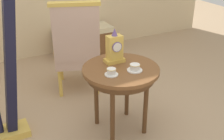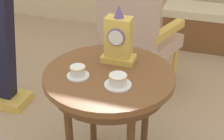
# 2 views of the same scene
# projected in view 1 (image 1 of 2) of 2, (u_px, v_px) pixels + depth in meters

# --- Properties ---
(ground_plane) EXTENTS (10.00, 10.00, 0.00)m
(ground_plane) POSITION_uv_depth(u_px,v_px,m) (111.00, 127.00, 2.93)
(ground_plane) COLOR tan
(side_table) EXTENTS (0.72, 0.72, 0.68)m
(side_table) POSITION_uv_depth(u_px,v_px,m) (121.00, 75.00, 2.67)
(side_table) COLOR brown
(side_table) RESTS_ON ground
(teacup_left) EXTENTS (0.12, 0.12, 0.06)m
(teacup_left) POSITION_uv_depth(u_px,v_px,m) (111.00, 72.00, 2.49)
(teacup_left) COLOR white
(teacup_left) RESTS_ON side_table
(teacup_right) EXTENTS (0.14, 0.14, 0.06)m
(teacup_right) POSITION_uv_depth(u_px,v_px,m) (135.00, 68.00, 2.57)
(teacup_right) COLOR white
(teacup_right) RESTS_ON side_table
(mantel_clock) EXTENTS (0.19, 0.11, 0.34)m
(mantel_clock) POSITION_uv_depth(u_px,v_px,m) (115.00, 49.00, 2.69)
(mantel_clock) COLOR gold
(mantel_clock) RESTS_ON side_table
(armchair) EXTENTS (0.68, 0.68, 1.14)m
(armchair) POSITION_uv_depth(u_px,v_px,m) (77.00, 46.00, 3.36)
(armchair) COLOR #CCA893
(armchair) RESTS_ON ground
(harp) EXTENTS (0.40, 0.24, 1.85)m
(harp) POSITION_uv_depth(u_px,v_px,m) (4.00, 65.00, 2.52)
(harp) COLOR gold
(harp) RESTS_ON ground
(window_bench) EXTENTS (0.90, 0.40, 0.44)m
(window_bench) POSITION_uv_depth(u_px,v_px,m) (84.00, 41.00, 4.60)
(window_bench) COLOR beige
(window_bench) RESTS_ON ground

